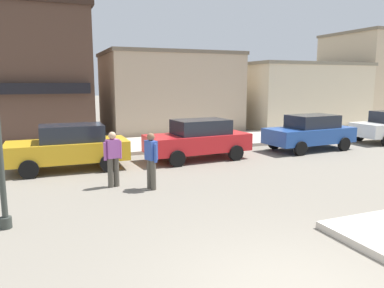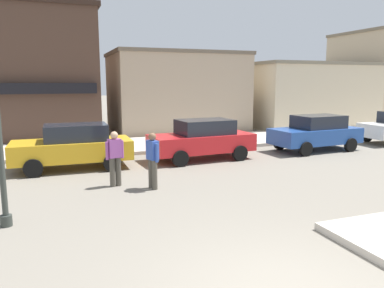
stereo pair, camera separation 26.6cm
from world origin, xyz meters
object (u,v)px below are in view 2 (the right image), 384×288
(parked_car_second, at_px, (202,139))
(pedestrian_crossing_near, at_px, (153,159))
(pedestrian_crossing_far, at_px, (115,157))
(parked_car_nearest, at_px, (73,146))
(parked_car_third, at_px, (316,132))

(parked_car_second, xyz_separation_m, pedestrian_crossing_near, (-2.83, -3.30, 0.06))
(parked_car_second, bearing_deg, pedestrian_crossing_far, -144.86)
(pedestrian_crossing_near, bearing_deg, parked_car_nearest, 120.37)
(parked_car_third, height_order, pedestrian_crossing_far, pedestrian_crossing_far)
(parked_car_third, distance_m, pedestrian_crossing_near, 8.88)
(pedestrian_crossing_far, bearing_deg, parked_car_nearest, 110.47)
(pedestrian_crossing_far, bearing_deg, parked_car_second, 35.14)
(parked_car_third, relative_size, pedestrian_crossing_far, 2.55)
(parked_car_nearest, relative_size, parked_car_third, 0.98)
(parked_car_nearest, xyz_separation_m, parked_car_second, (4.80, -0.06, 0.00))
(pedestrian_crossing_far, bearing_deg, pedestrian_crossing_near, -33.88)
(parked_car_second, bearing_deg, pedestrian_crossing_near, -130.56)
(parked_car_third, distance_m, pedestrian_crossing_far, 9.57)
(parked_car_third, bearing_deg, pedestrian_crossing_near, -157.92)
(parked_car_nearest, distance_m, pedestrian_crossing_near, 3.90)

